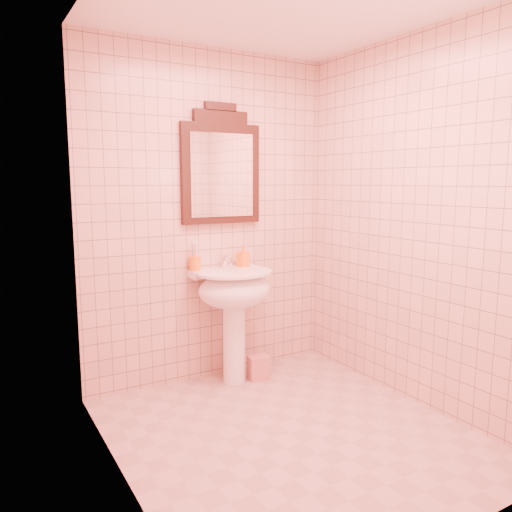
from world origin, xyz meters
TOP-DOWN VIEW (x-y plane):
  - floor at (0.00, 0.00)m, footprint 2.20×2.20m
  - back_wall at (0.00, 1.10)m, footprint 2.00×0.02m
  - pedestal_sink at (0.08, 0.87)m, footprint 0.58×0.58m
  - faucet at (0.08, 1.01)m, footprint 0.04×0.16m
  - mirror at (0.08, 1.07)m, footprint 0.64×0.06m
  - toothbrush_cup at (-0.16, 1.04)m, footprint 0.09×0.09m
  - soap_dispenser at (0.24, 1.01)m, footprint 0.09×0.09m
  - towel at (0.26, 0.82)m, footprint 0.17×0.12m

SIDE VIEW (x-z plane):
  - floor at x=0.00m, z-range 0.00..0.00m
  - towel at x=0.26m, z-range 0.00..0.19m
  - pedestal_sink at x=0.08m, z-range 0.23..1.09m
  - toothbrush_cup at x=-0.16m, z-range 0.82..1.02m
  - faucet at x=0.08m, z-range 0.87..0.97m
  - soap_dispenser at x=0.24m, z-range 0.86..1.03m
  - back_wall at x=0.00m, z-range 0.00..2.50m
  - mirror at x=0.08m, z-range 1.17..2.07m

